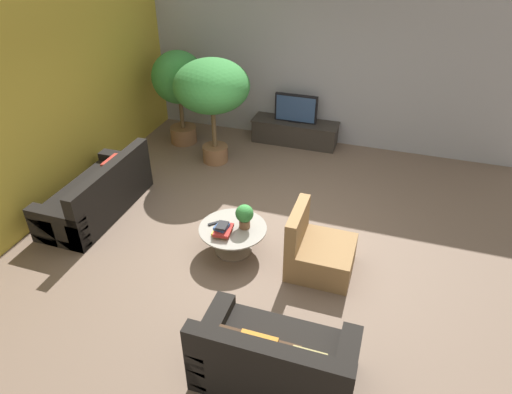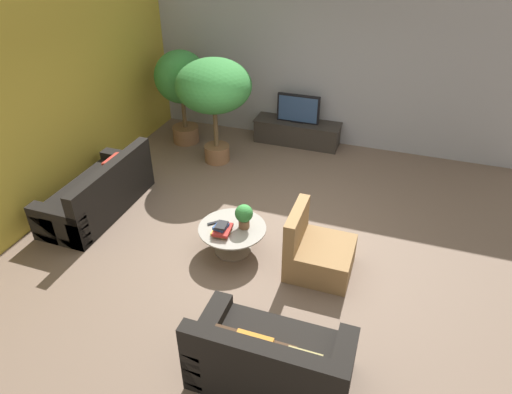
# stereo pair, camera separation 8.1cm
# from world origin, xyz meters

# --- Properties ---
(ground_plane) EXTENTS (24.00, 24.00, 0.00)m
(ground_plane) POSITION_xyz_m (0.00, 0.00, 0.00)
(ground_plane) COLOR brown
(back_wall_stone) EXTENTS (7.40, 0.12, 3.00)m
(back_wall_stone) POSITION_xyz_m (0.00, 3.26, 1.50)
(back_wall_stone) COLOR #939399
(back_wall_stone) RESTS_ON ground
(side_wall_left) EXTENTS (0.12, 7.40, 3.00)m
(side_wall_left) POSITION_xyz_m (-3.26, 0.20, 1.50)
(side_wall_left) COLOR gold
(side_wall_left) RESTS_ON ground
(media_console) EXTENTS (1.65, 0.50, 0.45)m
(media_console) POSITION_xyz_m (-0.30, 2.94, 0.23)
(media_console) COLOR #2D2823
(media_console) RESTS_ON ground
(television) EXTENTS (0.81, 0.13, 0.53)m
(television) POSITION_xyz_m (-0.30, 2.94, 0.71)
(television) COLOR black
(television) RESTS_ON media_console
(coffee_table) EXTENTS (0.90, 0.90, 0.38)m
(coffee_table) POSITION_xyz_m (-0.28, -0.51, 0.27)
(coffee_table) COLOR #756656
(coffee_table) RESTS_ON ground
(couch_by_wall) EXTENTS (0.84, 1.89, 0.84)m
(couch_by_wall) POSITION_xyz_m (-2.54, -0.27, 0.28)
(couch_by_wall) COLOR black
(couch_by_wall) RESTS_ON ground
(couch_near_entry) EXTENTS (1.53, 0.84, 0.84)m
(couch_near_entry) POSITION_xyz_m (0.81, -2.26, 0.29)
(couch_near_entry) COLOR black
(couch_near_entry) RESTS_ON ground
(armchair_wicker) EXTENTS (0.80, 0.76, 0.86)m
(armchair_wicker) POSITION_xyz_m (0.86, -0.52, 0.27)
(armchair_wicker) COLOR olive
(armchair_wicker) RESTS_ON ground
(potted_palm_tall) EXTENTS (0.96, 0.96, 1.77)m
(potted_palm_tall) POSITION_xyz_m (-2.38, 2.30, 1.20)
(potted_palm_tall) COLOR brown
(potted_palm_tall) RESTS_ON ground
(potted_palm_corner) EXTENTS (1.28, 1.28, 1.85)m
(potted_palm_corner) POSITION_xyz_m (-1.49, 1.77, 1.36)
(potted_palm_corner) COLOR brown
(potted_palm_corner) RESTS_ON ground
(potted_plant_tabletop) EXTENTS (0.24, 0.24, 0.34)m
(potted_plant_tabletop) POSITION_xyz_m (-0.13, -0.45, 0.58)
(potted_plant_tabletop) COLOR brown
(potted_plant_tabletop) RESTS_ON coffee_table
(book_stack) EXTENTS (0.25, 0.31, 0.14)m
(book_stack) POSITION_xyz_m (-0.36, -0.66, 0.45)
(book_stack) COLOR gold
(book_stack) RESTS_ON coffee_table
(remote_black) EXTENTS (0.14, 0.14, 0.02)m
(remote_black) POSITION_xyz_m (-0.54, -0.51, 0.39)
(remote_black) COLOR black
(remote_black) RESTS_ON coffee_table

